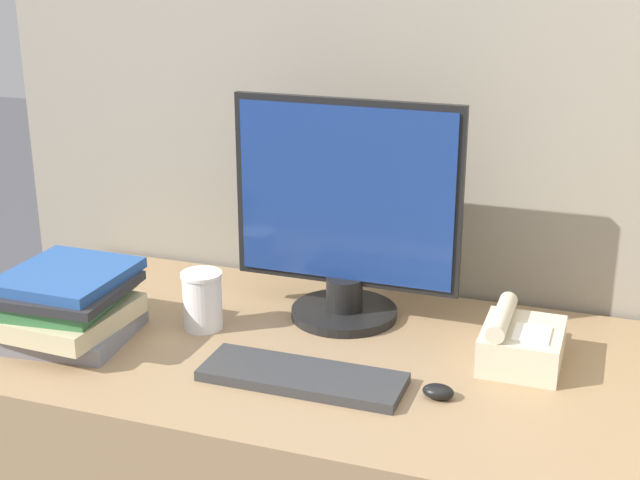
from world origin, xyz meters
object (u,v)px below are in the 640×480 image
(book_stack, at_px, (71,306))
(desk_telephone, at_px, (520,343))
(monitor, at_px, (345,223))
(keyboard, at_px, (302,377))
(coffee_cup, at_px, (202,300))
(mouse, at_px, (438,392))

(book_stack, xyz_separation_m, desk_telephone, (0.88, 0.20, -0.03))
(monitor, relative_size, keyboard, 1.28)
(desk_telephone, bearing_deg, book_stack, -167.47)
(keyboard, xyz_separation_m, coffee_cup, (-0.28, 0.16, 0.05))
(book_stack, bearing_deg, desk_telephone, 12.53)
(monitor, relative_size, coffee_cup, 3.94)
(mouse, distance_m, desk_telephone, 0.23)
(keyboard, height_order, coffee_cup, coffee_cup)
(coffee_cup, bearing_deg, monitor, 30.43)
(keyboard, distance_m, desk_telephone, 0.43)
(coffee_cup, height_order, desk_telephone, coffee_cup)
(monitor, bearing_deg, desk_telephone, -14.45)
(monitor, xyz_separation_m, book_stack, (-0.49, -0.30, -0.14))
(desk_telephone, bearing_deg, coffee_cup, -175.17)
(coffee_cup, bearing_deg, keyboard, -29.01)
(monitor, distance_m, keyboard, 0.37)
(monitor, xyz_separation_m, coffee_cup, (-0.27, -0.16, -0.15))
(keyboard, height_order, mouse, mouse)
(monitor, height_order, keyboard, monitor)
(book_stack, distance_m, desk_telephone, 0.90)
(mouse, height_order, coffee_cup, coffee_cup)
(book_stack, height_order, desk_telephone, book_stack)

